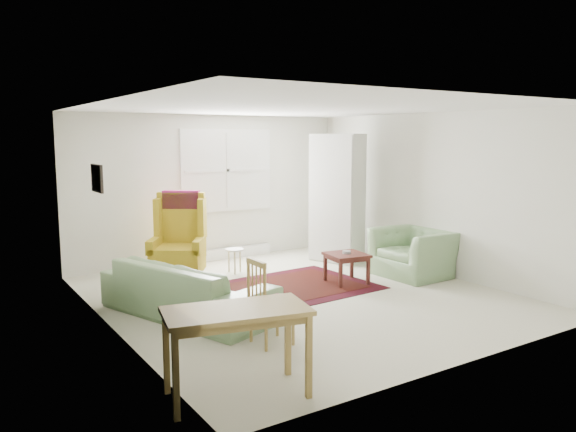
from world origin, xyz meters
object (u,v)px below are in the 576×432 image
armchair (414,248)px  cabinet (337,198)px  desk (237,352)px  desk_chair (272,301)px  coffee_table (346,268)px  wingback_chair (177,236)px  stool (235,261)px  sofa (187,278)px

armchair → cabinet: bearing=-167.3°
cabinet → armchair: bearing=-95.1°
desk → desk_chair: (0.86, 0.86, 0.08)m
cabinet → desk_chair: cabinet is taller
coffee_table → desk_chair: desk_chair is taller
desk → armchair: bearing=27.1°
wingback_chair → stool: 1.02m
wingback_chair → desk: 4.04m
sofa → stool: size_ratio=5.78×
stool → wingback_chair: bearing=174.9°
wingback_chair → sofa: bearing=-74.5°
sofa → armchair: sofa is taller
desk_chair → desk: bearing=136.1°
armchair → cabinet: 1.65m
coffee_table → wingback_chair: bearing=142.1°
wingback_chair → coffee_table: size_ratio=2.41×
sofa → desk_chair: size_ratio=2.49×
armchair → stool: 2.80m
stool → cabinet: size_ratio=0.18×
sofa → desk: sofa is taller
armchair → desk_chair: 3.58m
sofa → cabinet: 3.68m
stool → cabinet: bearing=-6.0°
wingback_chair → cabinet: (2.78, -0.28, 0.43)m
sofa → armchair: 3.71m
sofa → wingback_chair: (0.56, 1.69, 0.21)m
armchair → coffee_table: (-1.16, 0.20, -0.21)m
sofa → coffee_table: bearing=-106.0°
wingback_chair → coffee_table: (1.98, -1.54, -0.43)m
sofa → cabinet: (3.34, 1.41, 0.64)m
cabinet → desk_chair: (-2.98, -2.76, -0.64)m
sofa → armchair: bearing=-110.2°
armchair → desk: 4.72m
armchair → stool: armchair is taller
coffee_table → armchair: bearing=-9.9°
wingback_chair → desk: wingback_chair is taller
armchair → stool: size_ratio=2.84×
armchair → wingback_chair: 3.60m
stool → armchair: bearing=-36.7°
wingback_chair → coffee_table: bearing=-4.0°
coffee_table → cabinet: bearing=57.7°
armchair → desk_chair: (-3.34, -1.29, 0.02)m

